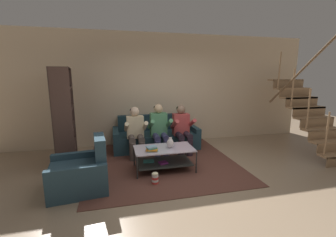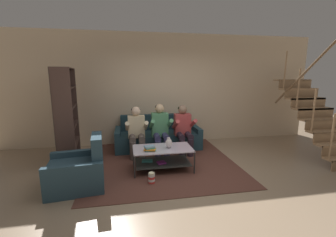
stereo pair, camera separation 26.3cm
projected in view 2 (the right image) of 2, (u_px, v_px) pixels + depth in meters
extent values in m
plane|color=#957D62|center=(188.00, 180.00, 3.95)|extent=(16.80, 16.80, 0.00)
cube|color=beige|center=(165.00, 89.00, 6.06)|extent=(8.40, 0.12, 2.90)
cube|color=tan|center=(328.00, 131.00, 4.88)|extent=(0.94, 0.25, 0.04)
cube|color=#957250|center=(332.00, 137.00, 4.79)|extent=(0.94, 0.02, 0.21)
cube|color=tan|center=(320.00, 119.00, 5.08)|extent=(0.94, 0.25, 0.04)
cube|color=#957250|center=(324.00, 124.00, 4.99)|extent=(0.94, 0.02, 0.21)
cube|color=tan|center=(312.00, 108.00, 5.28)|extent=(0.94, 0.25, 0.04)
cube|color=#957250|center=(316.00, 113.00, 5.19)|extent=(0.94, 0.02, 0.21)
cube|color=tan|center=(305.00, 98.00, 5.49)|extent=(0.94, 0.25, 0.04)
cube|color=#957250|center=(308.00, 102.00, 5.39)|extent=(0.94, 0.02, 0.21)
cube|color=tan|center=(298.00, 89.00, 5.69)|extent=(0.94, 0.25, 0.04)
cube|color=#957250|center=(301.00, 93.00, 5.59)|extent=(0.94, 0.02, 0.21)
cube|color=tan|center=(292.00, 80.00, 5.89)|extent=(0.94, 0.25, 0.04)
cube|color=#957250|center=(295.00, 84.00, 5.79)|extent=(0.94, 0.02, 0.21)
cylinder|color=tan|center=(332.00, 136.00, 4.31)|extent=(0.04, 0.04, 0.90)
cylinder|color=tan|center=(314.00, 110.00, 4.72)|extent=(0.04, 0.04, 0.90)
cylinder|color=tan|center=(298.00, 89.00, 5.12)|extent=(0.04, 0.04, 0.90)
cylinder|color=tan|center=(285.00, 70.00, 5.52)|extent=(0.04, 0.04, 0.90)
cylinder|color=#7F6144|center=(304.00, 73.00, 4.93)|extent=(0.05, 1.79, 1.54)
cube|color=#213D48|center=(158.00, 140.00, 5.69)|extent=(1.84, 0.85, 0.41)
cube|color=#1C343D|center=(156.00, 122.00, 5.94)|extent=(1.84, 0.18, 0.40)
cube|color=#213D48|center=(118.00, 140.00, 5.51)|extent=(0.13, 0.85, 0.53)
cube|color=#213D48|center=(195.00, 136.00, 5.86)|extent=(0.13, 0.85, 0.53)
cylinder|color=#544943|center=(133.00, 151.00, 4.87)|extent=(0.14, 0.14, 0.41)
cylinder|color=#544943|center=(142.00, 151.00, 4.91)|extent=(0.14, 0.14, 0.41)
cylinder|color=#544943|center=(132.00, 138.00, 5.00)|extent=(0.14, 0.42, 0.14)
cylinder|color=#544943|center=(141.00, 138.00, 5.03)|extent=(0.14, 0.42, 0.14)
cube|color=beige|center=(136.00, 126.00, 5.18)|extent=(0.38, 0.22, 0.51)
cylinder|color=beige|center=(127.00, 126.00, 4.96)|extent=(0.09, 0.49, 0.31)
cylinder|color=beige|center=(146.00, 126.00, 5.03)|extent=(0.09, 0.49, 0.31)
sphere|color=beige|center=(136.00, 111.00, 5.11)|extent=(0.21, 0.21, 0.21)
ellipsoid|color=black|center=(136.00, 110.00, 5.12)|extent=(0.21, 0.21, 0.13)
cylinder|color=#343359|center=(158.00, 150.00, 4.97)|extent=(0.14, 0.14, 0.41)
cylinder|color=#343359|center=(167.00, 149.00, 5.00)|extent=(0.14, 0.14, 0.41)
cylinder|color=#343359|center=(157.00, 137.00, 5.09)|extent=(0.14, 0.42, 0.14)
cylinder|color=#343359|center=(165.00, 136.00, 5.13)|extent=(0.14, 0.42, 0.14)
cube|color=#4D8D61|center=(160.00, 125.00, 5.27)|extent=(0.38, 0.22, 0.55)
cylinder|color=#4D8D61|center=(152.00, 124.00, 5.05)|extent=(0.09, 0.49, 0.31)
cylinder|color=#4D8D61|center=(170.00, 124.00, 5.12)|extent=(0.09, 0.49, 0.31)
sphere|color=tan|center=(160.00, 109.00, 5.20)|extent=(0.21, 0.21, 0.21)
ellipsoid|color=black|center=(159.00, 107.00, 5.21)|extent=(0.21, 0.21, 0.13)
cylinder|color=#2C202B|center=(182.00, 148.00, 5.06)|extent=(0.14, 0.14, 0.41)
cylinder|color=#2C202B|center=(190.00, 148.00, 5.10)|extent=(0.14, 0.14, 0.41)
cylinder|color=#2C202B|center=(180.00, 136.00, 5.19)|extent=(0.14, 0.42, 0.14)
cylinder|color=#2C202B|center=(189.00, 135.00, 5.22)|extent=(0.14, 0.42, 0.14)
cube|color=#B84444|center=(182.00, 124.00, 5.37)|extent=(0.38, 0.22, 0.51)
cylinder|color=#B84444|center=(176.00, 124.00, 5.15)|extent=(0.09, 0.49, 0.31)
cylinder|color=#B84444|center=(193.00, 124.00, 5.22)|extent=(0.09, 0.49, 0.31)
sphere|color=#8A6A55|center=(183.00, 110.00, 5.30)|extent=(0.21, 0.21, 0.21)
ellipsoid|color=black|center=(182.00, 108.00, 5.31)|extent=(0.21, 0.21, 0.13)
cube|color=#BCB4C7|center=(163.00, 148.00, 4.33)|extent=(1.13, 0.65, 0.02)
cube|color=#333734|center=(163.00, 162.00, 4.39)|extent=(1.04, 0.60, 0.02)
cylinder|color=#2D2C2B|center=(135.00, 167.00, 3.98)|extent=(0.03, 0.03, 0.44)
cylinder|color=#2D2C2B|center=(194.00, 163.00, 4.17)|extent=(0.03, 0.03, 0.44)
cylinder|color=#2D2C2B|center=(134.00, 155.00, 4.58)|extent=(0.03, 0.03, 0.44)
cylinder|color=#2D2C2B|center=(186.00, 152.00, 4.77)|extent=(0.03, 0.03, 0.44)
cube|color=teal|center=(147.00, 161.00, 4.39)|extent=(0.22, 0.16, 0.02)
cube|color=#952D8E|center=(161.00, 163.00, 4.29)|extent=(0.18, 0.17, 0.03)
cube|color=brown|center=(161.00, 159.00, 4.98)|extent=(3.00, 3.35, 0.01)
cube|color=#775B59|center=(161.00, 158.00, 4.98)|extent=(1.65, 1.84, 0.00)
ellipsoid|color=silver|center=(169.00, 143.00, 4.31)|extent=(0.13, 0.13, 0.18)
cylinder|color=silver|center=(169.00, 139.00, 4.29)|extent=(0.06, 0.06, 0.04)
cube|color=teal|center=(150.00, 150.00, 4.17)|extent=(0.21, 0.13, 0.02)
cube|color=orange|center=(150.00, 149.00, 4.15)|extent=(0.24, 0.19, 0.03)
cube|color=teal|center=(150.00, 148.00, 4.17)|extent=(0.19, 0.16, 0.03)
cube|color=#75A0B6|center=(149.00, 147.00, 4.14)|extent=(0.21, 0.16, 0.03)
cube|color=#48332D|center=(63.00, 121.00, 4.21)|extent=(0.35, 0.06, 1.97)
cube|color=#48332D|center=(70.00, 112.00, 5.23)|extent=(0.35, 0.06, 1.97)
cube|color=#48332D|center=(58.00, 116.00, 4.67)|extent=(0.16, 1.10, 1.97)
cube|color=#48332D|center=(71.00, 160.00, 4.90)|extent=(0.48, 1.10, 0.02)
cube|color=#48332D|center=(69.00, 143.00, 4.83)|extent=(0.48, 1.10, 0.02)
cube|color=#48332D|center=(68.00, 125.00, 4.76)|extent=(0.48, 1.10, 0.02)
cube|color=#48332D|center=(66.00, 106.00, 4.68)|extent=(0.48, 1.10, 0.02)
cube|color=#48332D|center=(64.00, 87.00, 4.61)|extent=(0.48, 1.10, 0.02)
cube|color=#48332D|center=(63.00, 68.00, 4.53)|extent=(0.48, 1.10, 0.02)
cube|color=#3561AD|center=(67.00, 162.00, 4.41)|extent=(0.31, 0.08, 0.24)
cube|color=#967248|center=(69.00, 160.00, 4.46)|extent=(0.27, 0.08, 0.29)
cube|color=#1C2D2F|center=(69.00, 160.00, 4.51)|extent=(0.26, 0.07, 0.26)
cube|color=red|center=(68.00, 159.00, 4.54)|extent=(0.32, 0.09, 0.27)
cube|color=#2A2C2E|center=(69.00, 159.00, 4.60)|extent=(0.31, 0.08, 0.24)
cube|color=gold|center=(71.00, 158.00, 4.66)|extent=(0.25, 0.07, 0.23)
cube|color=#2B242F|center=(69.00, 155.00, 4.69)|extent=(0.31, 0.09, 0.31)
cube|color=#274150|center=(76.00, 175.00, 3.68)|extent=(0.92, 0.67, 0.42)
cube|color=#274150|center=(97.00, 148.00, 3.70)|extent=(0.22, 0.59, 0.44)
cube|color=#274150|center=(78.00, 164.00, 4.00)|extent=(0.87, 0.20, 0.52)
cube|color=#274150|center=(74.00, 182.00, 3.35)|extent=(0.87, 0.20, 0.52)
cylinder|color=red|center=(152.00, 182.00, 3.85)|extent=(0.12, 0.12, 0.04)
cylinder|color=white|center=(152.00, 180.00, 3.84)|extent=(0.12, 0.12, 0.04)
cylinder|color=red|center=(152.00, 177.00, 3.83)|extent=(0.12, 0.12, 0.04)
cylinder|color=white|center=(152.00, 175.00, 3.82)|extent=(0.12, 0.12, 0.04)
ellipsoid|color=beige|center=(151.00, 173.00, 3.81)|extent=(0.11, 0.11, 0.04)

